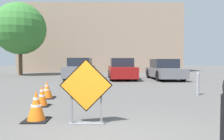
{
  "coord_description": "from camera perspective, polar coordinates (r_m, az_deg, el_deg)",
  "views": [
    {
      "loc": [
        -0.09,
        -3.07,
        1.34
      ],
      "look_at": [
        0.18,
        10.52,
        0.75
      ],
      "focal_mm": 35.0,
      "sensor_mm": 36.0,
      "label": 1
    }
  ],
  "objects": [
    {
      "name": "ground_plane",
      "position": [
        13.14,
        -0.76,
        -3.38
      ],
      "size": [
        96.0,
        96.0,
        0.0
      ],
      "primitive_type": "plane",
      "color": "#565451"
    },
    {
      "name": "parked_car_third",
      "position": [
        15.96,
        13.5,
        0.01
      ],
      "size": [
        2.0,
        4.52,
        1.45
      ],
      "rotation": [
        0.0,
        0.0,
        3.18
      ],
      "color": "slate",
      "rests_on": "ground_plane"
    },
    {
      "name": "parked_car_nearest",
      "position": [
        16.15,
        -8.33,
        0.2
      ],
      "size": [
        1.92,
        4.4,
        1.54
      ],
      "rotation": [
        0.0,
        0.0,
        3.11
      ],
      "color": "slate",
      "rests_on": "ground_plane"
    },
    {
      "name": "building_facade_backdrop",
      "position": [
        27.57,
        -2.93,
        7.93
      ],
      "size": [
        19.17,
        5.0,
        7.92
      ],
      "color": "gray",
      "rests_on": "ground_plane"
    },
    {
      "name": "traffic_cone_nearest",
      "position": [
        5.19,
        -19.19,
        -8.91
      ],
      "size": [
        0.53,
        0.53,
        0.68
      ],
      "color": "black",
      "rests_on": "ground_plane"
    },
    {
      "name": "bollard_nearest",
      "position": [
        9.07,
        21.49,
        -3.22
      ],
      "size": [
        0.12,
        0.12,
        0.88
      ],
      "color": "gray",
      "rests_on": "ground_plane"
    },
    {
      "name": "parked_car_second",
      "position": [
        15.83,
        2.5,
        0.14
      ],
      "size": [
        1.94,
        4.54,
        1.52
      ],
      "rotation": [
        0.0,
        0.0,
        3.17
      ],
      "color": "maroon",
      "rests_on": "ground_plane"
    },
    {
      "name": "traffic_cone_second",
      "position": [
        6.76,
        -17.77,
        -6.47
      ],
      "size": [
        0.41,
        0.41,
        0.63
      ],
      "color": "black",
      "rests_on": "ground_plane"
    },
    {
      "name": "traffic_cone_third",
      "position": [
        8.12,
        -16.62,
        -5.03
      ],
      "size": [
        0.53,
        0.53,
        0.61
      ],
      "color": "black",
      "rests_on": "ground_plane"
    },
    {
      "name": "road_closed_sign",
      "position": [
        4.61,
        -6.77,
        -5.31
      ],
      "size": [
        1.11,
        0.2,
        1.38
      ],
      "color": "black",
      "rests_on": "ground_plane"
    },
    {
      "name": "street_tree_behind_lot",
      "position": [
        21.57,
        -22.91,
        9.9
      ],
      "size": [
        4.62,
        4.62,
        6.52
      ],
      "color": "#513823",
      "rests_on": "ground_plane"
    }
  ]
}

